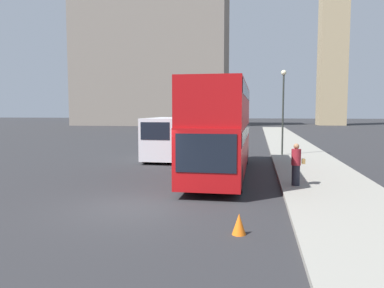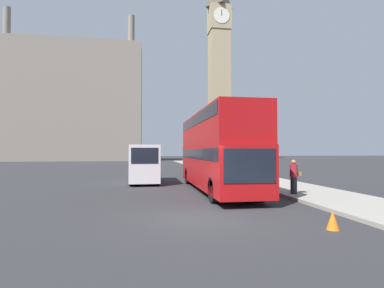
{
  "view_description": "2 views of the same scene",
  "coord_description": "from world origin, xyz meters",
  "views": [
    {
      "loc": [
        4.01,
        -11.51,
        3.16
      ],
      "look_at": [
        1.04,
        5.51,
        1.63
      ],
      "focal_mm": 35.0,
      "sensor_mm": 36.0,
      "label": 1
    },
    {
      "loc": [
        -1.79,
        -10.05,
        2.25
      ],
      "look_at": [
        1.97,
        13.64,
        2.88
      ],
      "focal_mm": 28.0,
      "sensor_mm": 36.0,
      "label": 2
    }
  ],
  "objects": [
    {
      "name": "parked_sedan",
      "position": [
        -2.67,
        30.78,
        0.74
      ],
      "size": [
        1.85,
        4.74,
        1.66
      ],
      "color": "#99999E",
      "rests_on": "ground_plane"
    },
    {
      "name": "traffic_cone",
      "position": [
        3.59,
        -2.1,
        0.28
      ],
      "size": [
        0.36,
        0.36,
        0.55
      ],
      "color": "orange",
      "rests_on": "ground_plane"
    },
    {
      "name": "building_block_distant",
      "position": [
        -19.3,
        69.93,
        14.74
      ],
      "size": [
        33.29,
        13.24,
        35.86
      ],
      "color": "slate",
      "rests_on": "ground_plane"
    },
    {
      "name": "street_lamp",
      "position": [
        5.73,
        14.79,
        3.93
      ],
      "size": [
        0.36,
        0.36,
        5.77
      ],
      "color": "#2D332D",
      "rests_on": "sidewalk_strip"
    },
    {
      "name": "sidewalk_strip",
      "position": [
        6.98,
        0.0,
        0.07
      ],
      "size": [
        3.97,
        120.0,
        0.15
      ],
      "color": "gray",
      "rests_on": "ground_plane"
    },
    {
      "name": "white_van",
      "position": [
        -1.78,
        11.87,
        1.45
      ],
      "size": [
        2.05,
        5.4,
        2.72
      ],
      "color": "silver",
      "rests_on": "ground_plane"
    },
    {
      "name": "ground_plane",
      "position": [
        0.0,
        0.0,
        0.0
      ],
      "size": [
        300.0,
        300.0,
        0.0
      ],
      "primitive_type": "plane",
      "color": "#28282B"
    },
    {
      "name": "pedestrian",
      "position": [
        5.59,
        3.95,
        1.0
      ],
      "size": [
        0.54,
        0.38,
        1.71
      ],
      "color": "#23232D",
      "rests_on": "sidewalk_strip"
    },
    {
      "name": "red_double_decker_bus",
      "position": [
        2.28,
        6.8,
        2.46
      ],
      "size": [
        2.46,
        11.31,
        4.42
      ],
      "color": "#A80F11",
      "rests_on": "ground_plane"
    }
  ]
}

